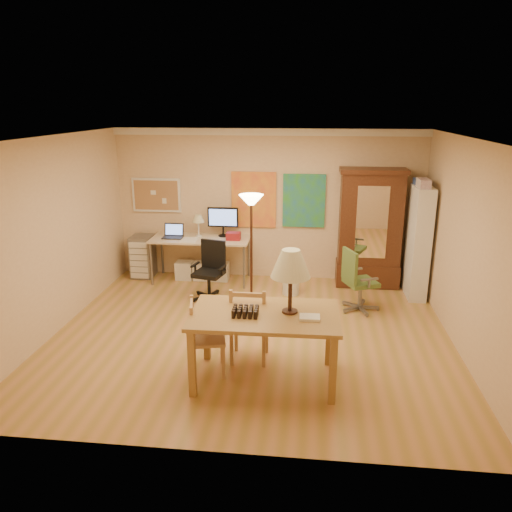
# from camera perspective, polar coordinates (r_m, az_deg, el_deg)

# --- Properties ---
(floor) EXTENTS (5.50, 5.50, 0.00)m
(floor) POSITION_cam_1_polar(r_m,az_deg,el_deg) (7.10, -0.54, -8.92)
(floor) COLOR #A7813B
(floor) RESTS_ON ground
(crown_molding) EXTENTS (5.50, 0.08, 0.12)m
(crown_molding) POSITION_cam_1_polar(r_m,az_deg,el_deg) (8.85, 1.38, 13.99)
(crown_molding) COLOR white
(crown_molding) RESTS_ON floor
(corkboard) EXTENTS (0.90, 0.04, 0.62)m
(corkboard) POSITION_cam_1_polar(r_m,az_deg,el_deg) (9.39, -11.32, 6.84)
(corkboard) COLOR #AC7C51
(corkboard) RESTS_ON floor
(art_panel_left) EXTENTS (0.80, 0.04, 1.00)m
(art_panel_left) POSITION_cam_1_polar(r_m,az_deg,el_deg) (9.02, -0.26, 6.44)
(art_panel_left) COLOR yellow
(art_panel_left) RESTS_ON floor
(art_panel_right) EXTENTS (0.75, 0.04, 0.95)m
(art_panel_right) POSITION_cam_1_polar(r_m,az_deg,el_deg) (8.96, 5.50, 6.30)
(art_panel_right) COLOR teal
(art_panel_right) RESTS_ON floor
(dining_table) EXTENTS (1.69, 1.03, 1.58)m
(dining_table) POSITION_cam_1_polar(r_m,az_deg,el_deg) (5.62, 2.08, -5.02)
(dining_table) COLOR brown
(dining_table) RESTS_ON floor
(ladder_chair_back) EXTENTS (0.46, 0.44, 0.99)m
(ladder_chair_back) POSITION_cam_1_polar(r_m,az_deg,el_deg) (6.24, -0.78, -8.02)
(ladder_chair_back) COLOR #B57F53
(ladder_chair_back) RESTS_ON floor
(ladder_chair_left) EXTENTS (0.49, 0.51, 0.92)m
(ladder_chair_left) POSITION_cam_1_polar(r_m,az_deg,el_deg) (6.02, -5.85, -9.44)
(ladder_chair_left) COLOR #B57F53
(ladder_chair_left) RESTS_ON floor
(torchiere_lamp) EXTENTS (0.35, 0.35, 1.90)m
(torchiere_lamp) POSITION_cam_1_polar(r_m,az_deg,el_deg) (7.01, -0.55, 3.98)
(torchiere_lamp) COLOR #3D2218
(torchiere_lamp) RESTS_ON floor
(computer_desk) EXTENTS (1.76, 0.77, 1.33)m
(computer_desk) POSITION_cam_1_polar(r_m,az_deg,el_deg) (9.10, -6.04, 0.20)
(computer_desk) COLOR beige
(computer_desk) RESTS_ON floor
(office_chair_black) EXTENTS (0.59, 0.59, 0.97)m
(office_chair_black) POSITION_cam_1_polar(r_m,az_deg,el_deg) (8.28, -5.29, -3.18)
(office_chair_black) COLOR black
(office_chair_black) RESTS_ON floor
(office_chair_green) EXTENTS (0.61, 0.61, 1.00)m
(office_chair_green) POSITION_cam_1_polar(r_m,az_deg,el_deg) (7.94, 11.59, -4.30)
(office_chair_green) COLOR slate
(office_chair_green) RESTS_ON floor
(drawer_cart) EXTENTS (0.39, 0.47, 0.78)m
(drawer_cart) POSITION_cam_1_polar(r_m,az_deg,el_deg) (9.49, -12.82, -0.06)
(drawer_cart) COLOR slate
(drawer_cart) RESTS_ON floor
(armoire) EXTENTS (1.12, 0.53, 2.07)m
(armoire) POSITION_cam_1_polar(r_m,az_deg,el_deg) (8.92, 12.81, 2.26)
(armoire) COLOR #37190F
(armoire) RESTS_ON floor
(bookshelf) EXTENTS (0.28, 0.74, 1.85)m
(bookshelf) POSITION_cam_1_polar(r_m,az_deg,el_deg) (8.61, 18.04, 1.46)
(bookshelf) COLOR white
(bookshelf) RESTS_ON floor
(wastebin) EXTENTS (0.28, 0.28, 0.35)m
(wastebin) POSITION_cam_1_polar(r_m,az_deg,el_deg) (8.48, 4.01, -3.24)
(wastebin) COLOR silver
(wastebin) RESTS_ON floor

